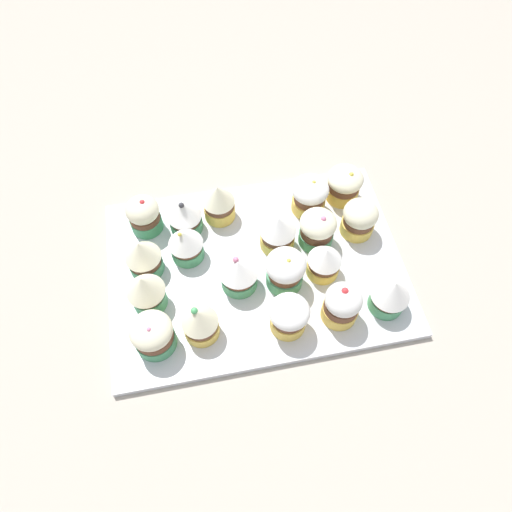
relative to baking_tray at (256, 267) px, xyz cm
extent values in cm
cube|color=#B2A899|center=(0.00, 0.00, -2.10)|extent=(180.00, 180.00, 3.00)
cube|color=silver|center=(0.00, 0.00, 0.00)|extent=(47.73, 33.70, 1.20)
cylinder|color=#4C9E6B|center=(-16.99, -10.26, 1.78)|extent=(6.05, 6.05, 2.36)
cylinder|color=brown|center=(-16.99, -10.26, 3.66)|extent=(5.77, 5.77, 1.38)
ellipsoid|color=#F4EDC6|center=(-16.99, -10.26, 5.44)|extent=(6.23, 6.23, 3.65)
sphere|color=pink|center=(-16.98, -10.83, 7.17)|extent=(0.66, 0.66, 0.66)
cylinder|color=#EFC651|center=(-10.12, -9.77, 1.74)|extent=(5.30, 5.30, 2.28)
cylinder|color=brown|center=(-10.12, -9.77, 3.65)|extent=(4.93, 4.93, 1.54)
cone|color=#F4EDC6|center=(-10.12, -9.77, 6.03)|extent=(5.44, 5.44, 3.23)
sphere|color=#4CB266|center=(-10.52, -9.39, 7.49)|extent=(1.01, 1.01, 1.01)
cylinder|color=#EFC651|center=(2.73, -11.18, 1.92)|extent=(5.37, 5.37, 2.63)
cylinder|color=brown|center=(2.73, -11.18, 3.93)|extent=(4.96, 4.96, 1.40)
ellipsoid|color=white|center=(2.73, -11.18, 5.60)|extent=(6.01, 6.01, 3.23)
cylinder|color=#EFC651|center=(10.78, -10.99, 1.94)|extent=(5.48, 5.48, 2.67)
cylinder|color=brown|center=(10.78, -10.99, 4.02)|extent=(5.26, 5.26, 1.50)
ellipsoid|color=white|center=(10.78, -10.99, 5.96)|extent=(5.54, 5.54, 3.95)
sphere|color=red|center=(10.79, -10.52, 7.77)|extent=(1.08, 1.08, 1.08)
cylinder|color=#4C9E6B|center=(18.37, -10.75, 1.82)|extent=(5.40, 5.40, 2.45)
cylinder|color=brown|center=(18.37, -10.75, 3.58)|extent=(5.05, 5.05, 1.06)
cone|color=white|center=(18.37, -10.75, 5.96)|extent=(5.91, 5.91, 3.71)
cylinder|color=#4C9E6B|center=(-17.39, -3.41, 1.91)|extent=(5.30, 5.30, 2.61)
cylinder|color=brown|center=(-17.39, -3.41, 3.85)|extent=(4.87, 4.87, 1.28)
cone|color=#F4EDC6|center=(-17.39, -3.41, 6.38)|extent=(5.89, 5.89, 3.77)
cylinder|color=#4C9E6B|center=(-3.24, -2.77, 1.81)|extent=(5.70, 5.70, 2.42)
cylinder|color=brown|center=(-3.24, -2.77, 3.78)|extent=(5.34, 5.34, 1.52)
cone|color=white|center=(-3.24, -2.77, 5.96)|extent=(6.21, 6.21, 2.84)
sphere|color=pink|center=(-3.49, -2.18, 7.24)|extent=(0.92, 0.92, 0.92)
cylinder|color=#4C9E6B|center=(3.84, -3.81, 1.94)|extent=(5.76, 5.76, 2.69)
cylinder|color=brown|center=(3.84, -3.81, 4.04)|extent=(5.20, 5.20, 1.50)
ellipsoid|color=white|center=(3.84, -3.81, 5.99)|extent=(6.25, 6.25, 4.00)
sphere|color=#EAD64C|center=(4.08, -4.22, 7.89)|extent=(0.69, 0.69, 0.69)
cylinder|color=#EFC651|center=(10.32, -3.07, 1.73)|extent=(5.23, 5.23, 2.26)
cylinder|color=brown|center=(10.32, -3.07, 3.51)|extent=(4.93, 4.93, 1.30)
cone|color=white|center=(10.32, -3.07, 5.62)|extent=(5.38, 5.38, 2.92)
cylinder|color=#4C9E6B|center=(-17.43, 2.76, 1.73)|extent=(5.43, 5.43, 2.26)
cylinder|color=brown|center=(-17.43, 2.76, 3.62)|extent=(5.15, 5.15, 1.54)
cone|color=#F4EDC6|center=(-17.43, 2.76, 6.24)|extent=(5.72, 5.72, 3.70)
cylinder|color=#4C9E6B|center=(-10.63, 4.11, 1.81)|extent=(5.33, 5.33, 2.42)
cylinder|color=brown|center=(-10.63, 4.11, 3.56)|extent=(5.01, 5.01, 1.08)
cone|color=white|center=(-10.63, 4.11, 5.63)|extent=(5.61, 5.61, 3.05)
sphere|color=#EAD64C|center=(-11.22, 4.00, 7.06)|extent=(0.66, 0.66, 0.66)
cylinder|color=#EFC651|center=(4.24, 3.42, 1.85)|extent=(5.69, 5.69, 2.51)
cylinder|color=brown|center=(4.24, 3.42, 3.88)|extent=(5.31, 5.31, 1.54)
cone|color=white|center=(4.24, 3.42, 6.26)|extent=(5.89, 5.89, 3.24)
cylinder|color=#4C9E6B|center=(10.70, 2.92, 1.76)|extent=(5.71, 5.71, 2.31)
cylinder|color=brown|center=(10.70, 2.92, 3.71)|extent=(5.40, 5.40, 1.59)
ellipsoid|color=#F4EDC6|center=(10.70, 2.92, 5.60)|extent=(5.99, 5.99, 3.66)
sphere|color=pink|center=(11.22, 2.50, 7.30)|extent=(0.91, 0.91, 0.91)
cylinder|color=#EFC651|center=(18.09, 3.67, 1.78)|extent=(5.53, 5.53, 2.36)
cylinder|color=brown|center=(18.09, 3.67, 3.53)|extent=(5.08, 5.08, 1.13)
ellipsoid|color=#F4EDC6|center=(18.09, 3.67, 5.33)|extent=(5.80, 5.80, 4.13)
cylinder|color=#4C9E6B|center=(-16.83, 11.04, 1.85)|extent=(5.33, 5.33, 2.50)
cylinder|color=brown|center=(-16.83, 11.04, 3.66)|extent=(5.12, 5.12, 1.14)
ellipsoid|color=#F4EDC6|center=(-16.83, 11.04, 5.48)|extent=(5.53, 5.53, 4.15)
sphere|color=red|center=(-16.43, 11.01, 7.42)|extent=(0.86, 0.86, 0.86)
cylinder|color=#4C9E6B|center=(-10.22, 9.69, 1.73)|extent=(5.54, 5.54, 2.26)
cylinder|color=brown|center=(-10.22, 9.69, 3.38)|extent=(5.09, 5.09, 1.04)
cone|color=white|center=(-10.22, 9.69, 5.60)|extent=(5.66, 5.66, 3.40)
sphere|color=#333338|center=(-10.35, 9.45, 7.16)|extent=(0.91, 0.91, 0.91)
cylinder|color=#EFC651|center=(-4.26, 11.08, 1.93)|extent=(5.32, 5.32, 2.65)
cylinder|color=brown|center=(-4.26, 11.08, 3.92)|extent=(5.05, 5.05, 1.34)
cone|color=#F4EDC6|center=(-4.26, 11.08, 6.37)|extent=(5.44, 5.44, 3.55)
cylinder|color=#EFC651|center=(11.14, 9.81, 1.84)|extent=(5.77, 5.77, 2.48)
cylinder|color=brown|center=(11.14, 9.81, 3.86)|extent=(5.19, 5.19, 1.56)
ellipsoid|color=white|center=(11.14, 9.81, 5.75)|extent=(6.31, 6.31, 3.68)
sphere|color=#EAD64C|center=(11.56, 9.78, 7.49)|extent=(0.69, 0.69, 0.69)
cylinder|color=#EFC651|center=(17.69, 11.19, 1.85)|extent=(5.72, 5.72, 2.50)
cylinder|color=brown|center=(17.69, 11.19, 3.76)|extent=(5.42, 5.42, 1.30)
ellipsoid|color=#F4EDC6|center=(17.69, 11.19, 5.42)|extent=(6.25, 6.25, 3.38)
sphere|color=#EAD64C|center=(18.29, 10.64, 6.99)|extent=(0.80, 0.80, 0.80)
camera|label=1|loc=(-7.15, -37.29, 66.91)|focal=32.78mm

